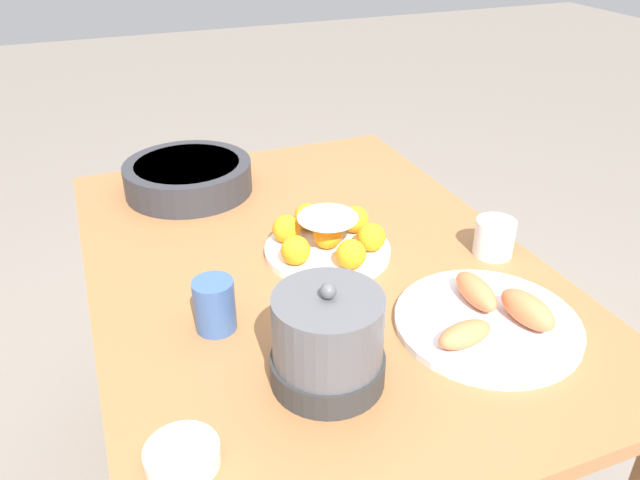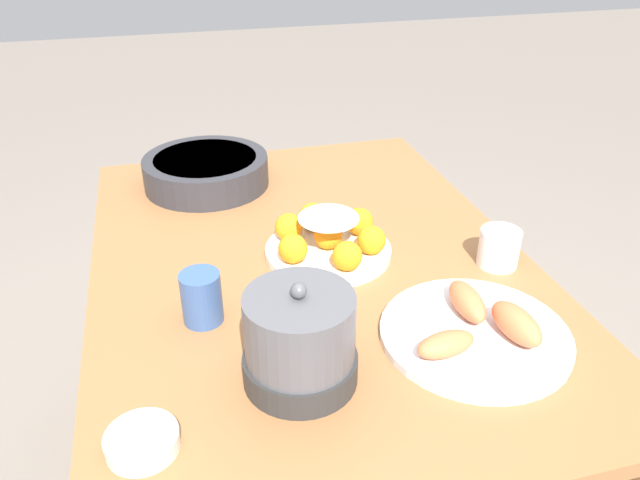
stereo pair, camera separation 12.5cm
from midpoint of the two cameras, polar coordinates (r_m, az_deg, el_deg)
dining_table at (r=1.32m, az=-3.40°, el=-5.83°), size 1.21×0.86×0.74m
cake_plate at (r=1.26m, az=-2.12°, el=0.05°), size 0.26×0.26×0.09m
serving_bowl at (r=1.58m, az=-14.21°, el=5.65°), size 0.31×0.31×0.08m
sauce_bowl at (r=0.89m, az=-16.65°, el=-18.51°), size 0.10×0.10×0.03m
seafood_platter at (r=1.09m, az=12.13°, el=-7.11°), size 0.32×0.32×0.07m
cup_near at (r=1.30m, az=13.03°, el=0.15°), size 0.08×0.08×0.08m
cup_far at (r=1.08m, az=-12.93°, el=-5.94°), size 0.07×0.07×0.09m
warming_pot at (r=0.93m, az=-3.17°, el=-9.35°), size 0.18×0.18×0.18m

